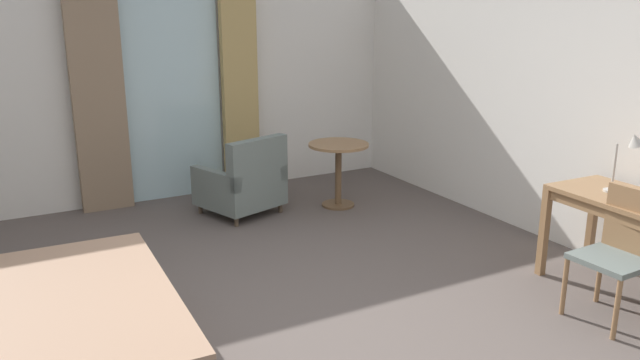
% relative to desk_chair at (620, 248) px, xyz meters
% --- Properties ---
extents(ground, '(6.55, 7.96, 0.10)m').
position_rel_desk_chair_xyz_m(ground, '(-2.16, 0.72, -0.58)').
color(ground, '#564C47').
extents(wall_back, '(6.15, 0.12, 2.60)m').
position_rel_desk_chair_xyz_m(wall_back, '(-2.16, 4.44, 0.77)').
color(wall_back, silver).
rests_on(wall_back, ground).
extents(wall_right, '(0.12, 7.56, 2.60)m').
position_rel_desk_chair_xyz_m(wall_right, '(0.86, 0.72, 0.77)').
color(wall_right, silver).
rests_on(wall_right, ground).
extents(balcony_glass_door, '(1.13, 0.02, 2.29)m').
position_rel_desk_chair_xyz_m(balcony_glass_door, '(-1.91, 4.36, 0.61)').
color(balcony_glass_door, silver).
rests_on(balcony_glass_door, ground).
extents(curtain_panel_left, '(0.53, 0.10, 2.42)m').
position_rel_desk_chair_xyz_m(curtain_panel_left, '(-2.69, 4.26, 0.68)').
color(curtain_panel_left, '#897056').
rests_on(curtain_panel_left, ground).
extents(curtain_panel_right, '(0.42, 0.10, 2.42)m').
position_rel_desk_chair_xyz_m(curtain_panel_right, '(-1.12, 4.26, 0.68)').
color(curtain_panel_right, tan).
rests_on(curtain_panel_right, ground).
extents(desk_chair, '(0.45, 0.47, 0.94)m').
position_rel_desk_chair_xyz_m(desk_chair, '(0.00, 0.00, 0.00)').
color(desk_chair, slate).
rests_on(desk_chair, ground).
extents(desk_lamp, '(0.26, 0.18, 0.48)m').
position_rel_desk_chair_xyz_m(desk_lamp, '(0.48, 0.36, 0.58)').
color(desk_lamp, '#B7B2A8').
rests_on(desk_lamp, writing_desk).
extents(armchair_by_window, '(0.92, 0.91, 0.85)m').
position_rel_desk_chair_xyz_m(armchair_by_window, '(-1.46, 3.38, -0.20)').
color(armchair_by_window, slate).
rests_on(armchair_by_window, ground).
extents(round_cafe_table, '(0.65, 0.65, 0.71)m').
position_rel_desk_chair_xyz_m(round_cafe_table, '(-0.44, 3.15, -0.01)').
color(round_cafe_table, olive).
rests_on(round_cafe_table, ground).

